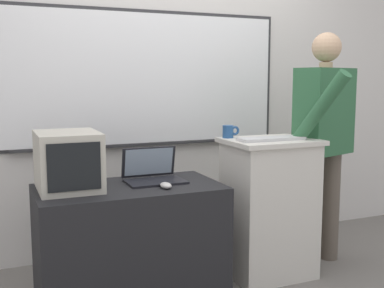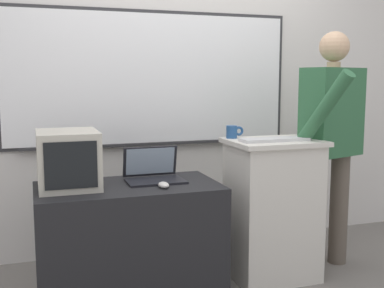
{
  "view_description": "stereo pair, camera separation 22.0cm",
  "coord_description": "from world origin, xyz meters",
  "px_view_note": "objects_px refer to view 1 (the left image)",
  "views": [
    {
      "loc": [
        -1.27,
        -2.32,
        1.31
      ],
      "look_at": [
        -0.15,
        0.34,
        0.93
      ],
      "focal_mm": 45.0,
      "sensor_mm": 36.0,
      "label": 1
    },
    {
      "loc": [
        -1.07,
        -2.4,
        1.31
      ],
      "look_at": [
        -0.15,
        0.34,
        0.93
      ],
      "focal_mm": 45.0,
      "sensor_mm": 36.0,
      "label": 2
    }
  ],
  "objects_px": {
    "person_presenter": "(324,133)",
    "crt_monitor": "(68,161)",
    "coffee_mug": "(229,131)",
    "laptop": "(152,172)",
    "computer_mouse_by_laptop": "(166,185)",
    "lectern_podium": "(269,207)",
    "wireless_keyboard": "(271,139)",
    "side_desk": "(130,243)"
  },
  "relations": [
    {
      "from": "side_desk",
      "to": "crt_monitor",
      "type": "bearing_deg",
      "value": 169.93
    },
    {
      "from": "side_desk",
      "to": "person_presenter",
      "type": "bearing_deg",
      "value": 1.47
    },
    {
      "from": "side_desk",
      "to": "wireless_keyboard",
      "type": "distance_m",
      "value": 1.1
    },
    {
      "from": "crt_monitor",
      "to": "computer_mouse_by_laptop",
      "type": "bearing_deg",
      "value": -20.74
    },
    {
      "from": "laptop",
      "to": "computer_mouse_by_laptop",
      "type": "relative_size",
      "value": 3.49
    },
    {
      "from": "lectern_podium",
      "to": "laptop",
      "type": "height_order",
      "value": "lectern_podium"
    },
    {
      "from": "side_desk",
      "to": "computer_mouse_by_laptop",
      "type": "xyz_separation_m",
      "value": [
        0.18,
        -0.14,
        0.36
      ]
    },
    {
      "from": "laptop",
      "to": "crt_monitor",
      "type": "bearing_deg",
      "value": -176.42
    },
    {
      "from": "computer_mouse_by_laptop",
      "to": "crt_monitor",
      "type": "bearing_deg",
      "value": 159.26
    },
    {
      "from": "person_presenter",
      "to": "wireless_keyboard",
      "type": "height_order",
      "value": "person_presenter"
    },
    {
      "from": "person_presenter",
      "to": "coffee_mug",
      "type": "xyz_separation_m",
      "value": [
        -0.68,
        0.14,
        0.02
      ]
    },
    {
      "from": "person_presenter",
      "to": "crt_monitor",
      "type": "bearing_deg",
      "value": 161.65
    },
    {
      "from": "side_desk",
      "to": "wireless_keyboard",
      "type": "bearing_deg",
      "value": -3.28
    },
    {
      "from": "wireless_keyboard",
      "to": "side_desk",
      "type": "bearing_deg",
      "value": 176.72
    },
    {
      "from": "lectern_podium",
      "to": "person_presenter",
      "type": "relative_size",
      "value": 0.57
    },
    {
      "from": "wireless_keyboard",
      "to": "crt_monitor",
      "type": "relative_size",
      "value": 1.04
    },
    {
      "from": "person_presenter",
      "to": "side_desk",
      "type": "bearing_deg",
      "value": 163.89
    },
    {
      "from": "side_desk",
      "to": "person_presenter",
      "type": "distance_m",
      "value": 1.54
    },
    {
      "from": "person_presenter",
      "to": "laptop",
      "type": "distance_m",
      "value": 1.26
    },
    {
      "from": "side_desk",
      "to": "person_presenter",
      "type": "height_order",
      "value": "person_presenter"
    },
    {
      "from": "lectern_podium",
      "to": "wireless_keyboard",
      "type": "height_order",
      "value": "wireless_keyboard"
    },
    {
      "from": "wireless_keyboard",
      "to": "coffee_mug",
      "type": "height_order",
      "value": "coffee_mug"
    },
    {
      "from": "person_presenter",
      "to": "crt_monitor",
      "type": "relative_size",
      "value": 3.81
    },
    {
      "from": "person_presenter",
      "to": "computer_mouse_by_laptop",
      "type": "xyz_separation_m",
      "value": [
        -1.24,
        -0.17,
        -0.23
      ]
    },
    {
      "from": "wireless_keyboard",
      "to": "coffee_mug",
      "type": "relative_size",
      "value": 3.7
    },
    {
      "from": "side_desk",
      "to": "computer_mouse_by_laptop",
      "type": "bearing_deg",
      "value": -37.1
    },
    {
      "from": "coffee_mug",
      "to": "crt_monitor",
      "type": "bearing_deg",
      "value": -173.97
    },
    {
      "from": "wireless_keyboard",
      "to": "computer_mouse_by_laptop",
      "type": "height_order",
      "value": "wireless_keyboard"
    },
    {
      "from": "wireless_keyboard",
      "to": "coffee_mug",
      "type": "distance_m",
      "value": 0.3
    },
    {
      "from": "person_presenter",
      "to": "wireless_keyboard",
      "type": "xyz_separation_m",
      "value": [
        -0.49,
        -0.09,
        -0.01
      ]
    },
    {
      "from": "side_desk",
      "to": "laptop",
      "type": "bearing_deg",
      "value": 27.91
    },
    {
      "from": "laptop",
      "to": "computer_mouse_by_laptop",
      "type": "bearing_deg",
      "value": -88.48
    },
    {
      "from": "crt_monitor",
      "to": "person_presenter",
      "type": "bearing_deg",
      "value": -0.76
    },
    {
      "from": "computer_mouse_by_laptop",
      "to": "coffee_mug",
      "type": "xyz_separation_m",
      "value": [
        0.56,
        0.31,
        0.26
      ]
    },
    {
      "from": "lectern_podium",
      "to": "side_desk",
      "type": "bearing_deg",
      "value": -179.68
    },
    {
      "from": "lectern_podium",
      "to": "laptop",
      "type": "distance_m",
      "value": 0.84
    },
    {
      "from": "lectern_podium",
      "to": "side_desk",
      "type": "distance_m",
      "value": 0.97
    },
    {
      "from": "laptop",
      "to": "coffee_mug",
      "type": "xyz_separation_m",
      "value": [
        0.57,
        0.08,
        0.22
      ]
    },
    {
      "from": "laptop",
      "to": "computer_mouse_by_laptop",
      "type": "xyz_separation_m",
      "value": [
        0.01,
        -0.23,
        -0.04
      ]
    },
    {
      "from": "laptop",
      "to": "wireless_keyboard",
      "type": "height_order",
      "value": "wireless_keyboard"
    },
    {
      "from": "wireless_keyboard",
      "to": "computer_mouse_by_laptop",
      "type": "xyz_separation_m",
      "value": [
        -0.75,
        -0.08,
        -0.22
      ]
    },
    {
      "from": "lectern_podium",
      "to": "crt_monitor",
      "type": "bearing_deg",
      "value": 177.6
    }
  ]
}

